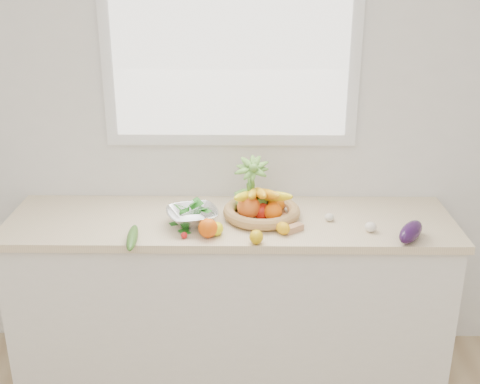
{
  "coord_description": "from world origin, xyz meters",
  "views": [
    {
      "loc": [
        0.08,
        -0.81,
        2.13
      ],
      "look_at": [
        0.05,
        1.93,
        1.05
      ],
      "focal_mm": 45.0,
      "sensor_mm": 36.0,
      "label": 1
    }
  ],
  "objects_px": {
    "colander_with_spinach": "(192,213)",
    "cucumber": "(132,238)",
    "apple": "(262,211)",
    "potted_herb": "(251,188)",
    "fruit_basket": "(261,208)",
    "eggplant": "(411,232)"
  },
  "relations": [
    {
      "from": "potted_herb",
      "to": "fruit_basket",
      "type": "height_order",
      "value": "potted_herb"
    },
    {
      "from": "eggplant",
      "to": "potted_herb",
      "type": "xyz_separation_m",
      "value": [
        -0.74,
        0.29,
        0.1
      ]
    },
    {
      "from": "eggplant",
      "to": "cucumber",
      "type": "bearing_deg",
      "value": -178.4
    },
    {
      "from": "potted_herb",
      "to": "colander_with_spinach",
      "type": "xyz_separation_m",
      "value": [
        -0.29,
        -0.14,
        -0.08
      ]
    },
    {
      "from": "potted_herb",
      "to": "apple",
      "type": "bearing_deg",
      "value": -50.05
    },
    {
      "from": "eggplant",
      "to": "fruit_basket",
      "type": "distance_m",
      "value": 0.73
    },
    {
      "from": "eggplant",
      "to": "colander_with_spinach",
      "type": "xyz_separation_m",
      "value": [
        -1.02,
        0.16,
        0.02
      ]
    },
    {
      "from": "cucumber",
      "to": "fruit_basket",
      "type": "height_order",
      "value": "fruit_basket"
    },
    {
      "from": "colander_with_spinach",
      "to": "cucumber",
      "type": "bearing_deg",
      "value": -143.6
    },
    {
      "from": "cucumber",
      "to": "fruit_basket",
      "type": "xyz_separation_m",
      "value": [
        0.6,
        0.29,
        0.03
      ]
    },
    {
      "from": "apple",
      "to": "cucumber",
      "type": "bearing_deg",
      "value": -156.2
    },
    {
      "from": "apple",
      "to": "potted_herb",
      "type": "bearing_deg",
      "value": 129.95
    },
    {
      "from": "cucumber",
      "to": "potted_herb",
      "type": "relative_size",
      "value": 0.84
    },
    {
      "from": "cucumber",
      "to": "fruit_basket",
      "type": "relative_size",
      "value": 0.59
    },
    {
      "from": "apple",
      "to": "colander_with_spinach",
      "type": "height_order",
      "value": "colander_with_spinach"
    },
    {
      "from": "apple",
      "to": "eggplant",
      "type": "height_order",
      "value": "same"
    },
    {
      "from": "colander_with_spinach",
      "to": "potted_herb",
      "type": "bearing_deg",
      "value": 25.88
    },
    {
      "from": "eggplant",
      "to": "potted_herb",
      "type": "bearing_deg",
      "value": 158.17
    },
    {
      "from": "apple",
      "to": "colander_with_spinach",
      "type": "xyz_separation_m",
      "value": [
        -0.34,
        -0.07,
        0.02
      ]
    },
    {
      "from": "apple",
      "to": "eggplant",
      "type": "bearing_deg",
      "value": -18.61
    },
    {
      "from": "apple",
      "to": "fruit_basket",
      "type": "bearing_deg",
      "value": 100.84
    },
    {
      "from": "cucumber",
      "to": "colander_with_spinach",
      "type": "bearing_deg",
      "value": 36.4
    }
  ]
}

